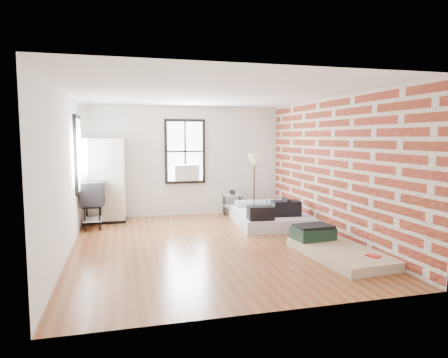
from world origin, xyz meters
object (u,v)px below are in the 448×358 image
object	(u,v)px
mattress_bare	(334,248)
wardrobe	(104,181)
floor_lamp	(254,163)
mattress_main	(270,216)
tv_stand	(93,195)
side_table	(232,199)

from	to	relation	value
mattress_bare	wardrobe	distance (m)	5.52
mattress_bare	floor_lamp	size ratio (longest dim) A/B	1.23
wardrobe	mattress_main	bearing A→B (deg)	-13.82
mattress_bare	tv_stand	distance (m)	5.24
side_table	floor_lamp	world-z (taller)	floor_lamp
side_table	floor_lamp	bearing A→B (deg)	-65.51
floor_lamp	mattress_main	bearing A→B (deg)	-67.80
mattress_bare	tv_stand	world-z (taller)	tv_stand
mattress_main	wardrobe	xyz separation A→B (m)	(-3.74, 1.20, 0.80)
mattress_main	mattress_bare	bearing A→B (deg)	-81.39
tv_stand	wardrobe	bearing A→B (deg)	70.64
wardrobe	mattress_bare	bearing A→B (deg)	-40.20
mattress_bare	wardrobe	bearing A→B (deg)	130.95
wardrobe	side_table	distance (m)	3.24
mattress_bare	floor_lamp	distance (m)	3.39
mattress_main	tv_stand	world-z (taller)	tv_stand
mattress_main	side_table	xyz separation A→B (m)	(-0.55, 1.27, 0.24)
wardrobe	floor_lamp	xyz separation A→B (m)	(3.53, -0.68, 0.40)
tv_stand	floor_lamp	bearing A→B (deg)	-1.17
mattress_main	tv_stand	distance (m)	4.04
mattress_main	mattress_bare	xyz separation A→B (m)	(0.17, -2.60, -0.06)
mattress_bare	side_table	xyz separation A→B (m)	(-0.72, 3.87, 0.30)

